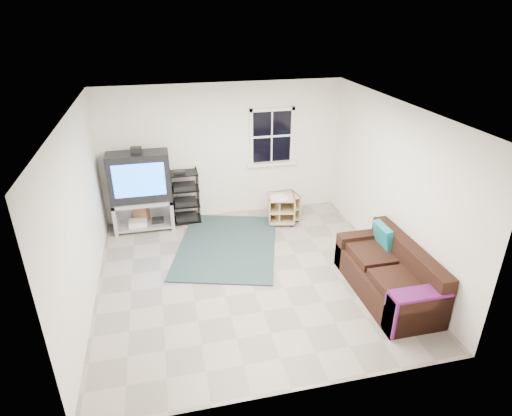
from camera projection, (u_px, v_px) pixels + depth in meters
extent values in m
plane|color=gray|center=(249.00, 275.00, 6.73)|extent=(4.60, 4.60, 0.00)
plane|color=white|center=(248.00, 110.00, 5.61)|extent=(4.60, 4.60, 0.00)
plane|color=white|center=(223.00, 152.00, 8.19)|extent=(4.60, 0.00, 4.60)
plane|color=white|center=(298.00, 296.00, 4.15)|extent=(4.60, 0.00, 4.60)
plane|color=white|center=(80.00, 216.00, 5.70)|extent=(0.00, 4.60, 4.60)
plane|color=white|center=(393.00, 187.00, 6.63)|extent=(0.00, 4.60, 4.60)
cube|color=black|center=(272.00, 136.00, 8.26)|extent=(0.80, 0.01, 1.02)
cube|color=silver|center=(272.00, 109.00, 8.02)|extent=(0.88, 0.06, 0.06)
cube|color=silver|center=(272.00, 164.00, 8.47)|extent=(0.98, 0.14, 0.05)
cube|color=silver|center=(251.00, 138.00, 8.16)|extent=(0.06, 0.06, 1.10)
cube|color=silver|center=(292.00, 135.00, 8.33)|extent=(0.06, 0.06, 1.10)
cube|color=silver|center=(272.00, 136.00, 8.25)|extent=(0.78, 0.04, 0.04)
cube|color=#A7A7B0|center=(143.00, 201.00, 7.92)|extent=(1.09, 0.54, 0.07)
cube|color=#A7A7B0|center=(116.00, 216.00, 7.93)|extent=(0.07, 0.54, 0.60)
cube|color=#A7A7B0|center=(172.00, 211.00, 8.14)|extent=(0.07, 0.54, 0.60)
cube|color=#A7A7B0|center=(145.00, 224.00, 8.13)|extent=(0.96, 0.50, 0.04)
cube|color=#A7A7B0|center=(144.00, 208.00, 8.26)|extent=(1.09, 0.04, 0.60)
cube|color=silver|center=(138.00, 223.00, 8.04)|extent=(0.33, 0.26, 0.09)
cube|color=black|center=(158.00, 220.00, 8.16)|extent=(0.22, 0.20, 0.07)
cube|color=black|center=(139.00, 177.00, 7.71)|extent=(1.09, 0.46, 0.89)
cube|color=#1E6FFF|center=(139.00, 180.00, 7.50)|extent=(0.89, 0.01, 0.61)
cube|color=black|center=(136.00, 150.00, 7.50)|extent=(0.20, 0.14, 0.11)
cylinder|color=black|center=(173.00, 201.00, 7.97)|extent=(0.02, 0.02, 1.06)
cylinder|color=black|center=(199.00, 199.00, 8.07)|extent=(0.02, 0.02, 1.06)
cylinder|color=black|center=(172.00, 194.00, 8.28)|extent=(0.02, 0.02, 1.06)
cylinder|color=black|center=(197.00, 192.00, 8.38)|extent=(0.02, 0.02, 1.06)
cube|color=black|center=(187.00, 219.00, 8.38)|extent=(0.53, 0.39, 0.02)
cube|color=black|center=(187.00, 217.00, 8.36)|extent=(0.41, 0.31, 0.09)
cube|color=black|center=(186.00, 204.00, 8.24)|extent=(0.53, 0.39, 0.02)
cube|color=black|center=(186.00, 202.00, 8.22)|extent=(0.41, 0.31, 0.09)
cube|color=black|center=(185.00, 189.00, 8.11)|extent=(0.53, 0.39, 0.02)
cube|color=black|center=(184.00, 186.00, 8.08)|extent=(0.41, 0.31, 0.09)
cube|color=black|center=(183.00, 173.00, 7.97)|extent=(0.53, 0.39, 0.02)
cube|color=tan|center=(286.00, 195.00, 8.25)|extent=(0.51, 0.51, 0.02)
cube|color=tan|center=(285.00, 217.00, 8.45)|extent=(0.51, 0.51, 0.02)
cube|color=tan|center=(275.00, 208.00, 8.28)|extent=(0.08, 0.45, 0.49)
cube|color=tan|center=(295.00, 205.00, 8.42)|extent=(0.08, 0.45, 0.49)
cube|color=tan|center=(281.00, 202.00, 8.53)|extent=(0.41, 0.08, 0.49)
cube|color=tan|center=(285.00, 207.00, 8.36)|extent=(0.47, 0.48, 0.02)
cylinder|color=black|center=(280.00, 224.00, 8.26)|extent=(0.05, 0.05, 0.05)
cylinder|color=black|center=(289.00, 213.00, 8.68)|extent=(0.05, 0.05, 0.05)
cube|color=tan|center=(281.00, 197.00, 8.15)|extent=(0.58, 0.58, 0.02)
cube|color=tan|center=(281.00, 219.00, 8.35)|extent=(0.58, 0.58, 0.02)
cube|color=tan|center=(269.00, 208.00, 8.24)|extent=(0.12, 0.49, 0.49)
cube|color=tan|center=(293.00, 208.00, 8.26)|extent=(0.12, 0.49, 0.49)
cube|color=tan|center=(280.00, 203.00, 8.46)|extent=(0.44, 0.11, 0.49)
cube|color=tan|center=(281.00, 209.00, 8.26)|extent=(0.53, 0.55, 0.02)
cylinder|color=black|center=(271.00, 225.00, 8.19)|extent=(0.05, 0.05, 0.05)
cylinder|color=black|center=(290.00, 216.00, 8.55)|extent=(0.05, 0.05, 0.05)
cylinder|color=silver|center=(279.00, 198.00, 8.04)|extent=(0.35, 0.35, 0.03)
cube|color=black|center=(386.00, 282.00, 6.24)|extent=(0.83, 1.84, 0.39)
cube|color=black|center=(409.00, 257.00, 6.13)|extent=(0.22, 1.84, 0.40)
cube|color=black|center=(362.00, 249.00, 6.91)|extent=(0.83, 0.22, 0.57)
cube|color=black|center=(418.00, 312.00, 5.48)|extent=(0.83, 0.22, 0.57)
cube|color=black|center=(397.00, 283.00, 5.79)|extent=(0.55, 0.66, 0.12)
cube|color=black|center=(371.00, 255.00, 6.44)|extent=(0.55, 0.66, 0.12)
cube|color=teal|center=(383.00, 236.00, 6.51)|extent=(0.18, 0.44, 0.38)
cube|color=#0D1692|center=(420.00, 293.00, 5.35)|extent=(0.76, 0.28, 0.04)
cube|color=#0D1692|center=(390.00, 316.00, 5.40)|extent=(0.04, 0.28, 0.53)
cube|color=#301E15|center=(227.00, 246.00, 7.53)|extent=(2.24, 2.66, 0.03)
cube|color=#9B6845|center=(142.00, 215.00, 8.22)|extent=(0.31, 0.26, 0.38)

